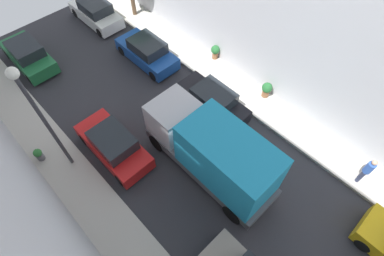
{
  "coord_description": "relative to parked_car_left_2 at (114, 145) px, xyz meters",
  "views": [
    {
      "loc": [
        -5.27,
        -5.11,
        12.99
      ],
      "look_at": [
        0.84,
        1.25,
        0.5
      ],
      "focal_mm": 27.99,
      "sensor_mm": 36.0,
      "label": 1
    }
  ],
  "objects": [
    {
      "name": "potted_plant_3",
      "position": [
        8.5,
        1.31,
        -0.02
      ],
      "size": [
        0.54,
        0.54,
        0.92
      ],
      "color": "brown",
      "rests_on": "sidewalk_right"
    },
    {
      "name": "delivery_truck",
      "position": [
        2.7,
        -3.99,
        1.07
      ],
      "size": [
        2.26,
        6.6,
        3.38
      ],
      "color": "#4C4C51",
      "rests_on": "ground"
    },
    {
      "name": "lamp_post",
      "position": [
        -1.9,
        0.99,
        3.42
      ],
      "size": [
        0.44,
        0.44,
        6.15
      ],
      "color": "#333338",
      "rests_on": "sidewalk_left"
    },
    {
      "name": "potted_plant_0",
      "position": [
        8.28,
        -2.84,
        -0.04
      ],
      "size": [
        0.58,
        0.58,
        0.93
      ],
      "color": "brown",
      "rests_on": "sidewalk_right"
    },
    {
      "name": "parked_car_right_2",
      "position": [
        5.4,
        4.13,
        0.0
      ],
      "size": [
        1.78,
        4.2,
        1.57
      ],
      "color": "#194799",
      "rests_on": "ground"
    },
    {
      "name": "ground",
      "position": [
        2.7,
        -3.04,
        -0.72
      ],
      "size": [
        32.0,
        32.0,
        0.0
      ],
      "primitive_type": "plane",
      "color": "#2D2D33"
    },
    {
      "name": "parked_car_left_3",
      "position": [
        0.0,
        8.93,
        0.0
      ],
      "size": [
        1.78,
        4.2,
        1.57
      ],
      "color": "#1E6638",
      "rests_on": "ground"
    },
    {
      "name": "sidewalk_right",
      "position": [
        7.7,
        -3.04,
        -0.64
      ],
      "size": [
        2.0,
        44.0,
        0.15
      ],
      "primitive_type": "cube",
      "color": "#B7B2A8",
      "rests_on": "ground"
    },
    {
      "name": "pedestrian",
      "position": [
        7.28,
        -9.11,
        0.35
      ],
      "size": [
        0.4,
        0.36,
        1.72
      ],
      "color": "#2D334C",
      "rests_on": "sidewalk_right"
    },
    {
      "name": "parked_car_left_2",
      "position": [
        0.0,
        0.0,
        0.0
      ],
      "size": [
        1.78,
        4.2,
        1.57
      ],
      "color": "red",
      "rests_on": "ground"
    },
    {
      "name": "parked_car_right_1",
      "position": [
        5.4,
        -1.38,
        0.0
      ],
      "size": [
        1.78,
        4.2,
        1.57
      ],
      "color": "black",
      "rests_on": "ground"
    },
    {
      "name": "potted_plant_1",
      "position": [
        -2.87,
        2.18,
        -0.18
      ],
      "size": [
        0.4,
        0.4,
        0.73
      ],
      "color": "slate",
      "rests_on": "sidewalk_left"
    },
    {
      "name": "sidewalk_left",
      "position": [
        -2.3,
        -3.04,
        -0.64
      ],
      "size": [
        2.0,
        44.0,
        0.15
      ],
      "primitive_type": "cube",
      "color": "#B7B2A8",
      "rests_on": "ground"
    },
    {
      "name": "parked_car_right_3",
      "position": [
        5.4,
        9.73,
        0.0
      ],
      "size": [
        1.78,
        4.2,
        1.57
      ],
      "color": "white",
      "rests_on": "ground"
    }
  ]
}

